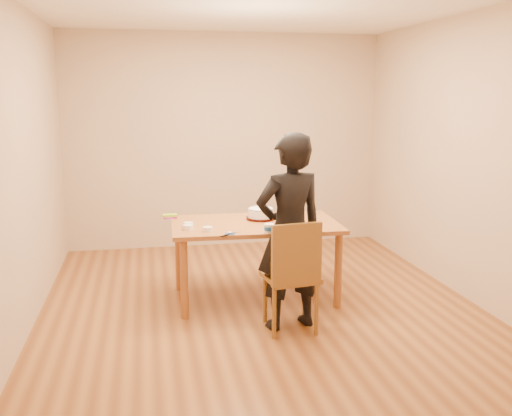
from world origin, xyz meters
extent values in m
cube|color=brown|center=(0.00, 0.00, 0.00)|extent=(4.00, 4.50, 0.00)
cube|color=silver|center=(0.00, 0.00, 2.70)|extent=(4.00, 4.50, 0.00)
cube|color=tan|center=(0.00, 2.25, 1.35)|extent=(4.00, 0.00, 2.70)
cube|color=tan|center=(-2.00, 0.00, 1.35)|extent=(0.00, 4.50, 2.70)
cube|color=tan|center=(2.00, 0.00, 1.35)|extent=(0.00, 4.50, 2.70)
cube|color=brown|center=(-0.01, 0.18, 0.73)|extent=(1.59, 0.98, 0.04)
cube|color=brown|center=(0.14, -0.60, 0.45)|extent=(0.47, 0.47, 0.04)
cylinder|color=red|center=(0.07, 0.31, 0.76)|extent=(0.28, 0.28, 0.02)
cylinder|color=white|center=(0.07, 0.31, 0.81)|extent=(0.24, 0.24, 0.08)
ellipsoid|color=white|center=(0.07, 0.31, 0.86)|extent=(0.24, 0.24, 0.03)
cylinder|color=white|center=(0.04, -0.24, 0.79)|extent=(0.09, 0.09, 0.08)
cylinder|color=#194CA2|center=(-0.31, -0.22, 0.75)|extent=(0.09, 0.09, 0.01)
ellipsoid|color=white|center=(-0.31, -0.22, 0.77)|extent=(0.04, 0.04, 0.02)
cylinder|color=white|center=(-0.49, -0.09, 0.77)|extent=(0.09, 0.09, 0.04)
cylinder|color=white|center=(-0.64, 0.12, 0.77)|extent=(0.09, 0.09, 0.04)
cylinder|color=white|center=(-0.65, 0.01, 0.77)|extent=(0.09, 0.09, 0.04)
cube|color=#DD3492|center=(-0.79, 0.52, 0.76)|extent=(0.14, 0.09, 0.02)
cube|color=#34941B|center=(-0.79, 0.52, 0.78)|extent=(0.14, 0.07, 0.02)
cube|color=black|center=(-0.33, -0.26, 0.75)|extent=(0.15, 0.11, 0.01)
imported|color=black|center=(0.14, -0.55, 0.82)|extent=(0.67, 0.52, 1.65)
camera|label=1|loc=(-1.00, -4.98, 1.95)|focal=40.00mm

